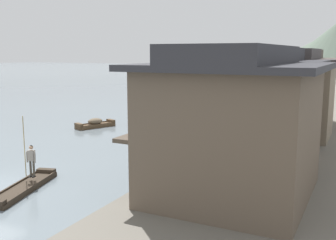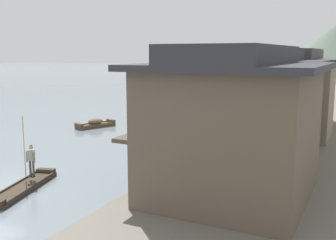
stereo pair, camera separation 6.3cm
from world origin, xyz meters
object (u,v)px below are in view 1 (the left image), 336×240
house_waterfront_tall (289,94)px  mooring_post_dock_near (169,165)px  boat_foreground_poled (23,188)px  boatman_person (31,157)px  house_waterfront_nearest (235,124)px  house_waterfront_narrow (298,87)px  boat_moored_far (194,144)px  boat_moored_third (294,94)px  boat_moored_second (95,124)px  mooring_post_dock_mid (220,136)px  boat_midriver_drifting (237,126)px  house_waterfront_second (265,104)px  boat_moored_nearest (255,110)px  stone_bridge (284,68)px

house_waterfront_tall → mooring_post_dock_near: house_waterfront_tall is taller
boat_foreground_poled → boatman_person: bearing=107.7°
house_waterfront_nearest → house_waterfront_tall: size_ratio=1.16×
house_waterfront_nearest → house_waterfront_narrow: same height
boat_moored_far → house_waterfront_nearest: house_waterfront_nearest is taller
boatman_person → house_waterfront_narrow: bearing=66.1°
boatman_person → boat_moored_third: size_ratio=0.76×
boat_moored_second → house_waterfront_narrow: (15.88, 6.96, 3.28)m
mooring_post_dock_near → mooring_post_dock_mid: mooring_post_dock_mid is taller
boat_midriver_drifting → house_waterfront_narrow: 6.09m
boat_foreground_poled → house_waterfront_tall: 18.63m
boat_moored_far → mooring_post_dock_near: bearing=-76.2°
boat_midriver_drifting → mooring_post_dock_near: bearing=-84.6°
boatman_person → boat_moored_far: 11.51m
mooring_post_dock_mid → boat_midriver_drifting: bearing=99.9°
boat_foreground_poled → boat_moored_third: boat_moored_third is taller
house_waterfront_second → house_waterfront_tall: size_ratio=0.94×
boatman_person → house_waterfront_second: size_ratio=0.47×
house_waterfront_nearest → house_waterfront_tall: same height
boat_midriver_drifting → boat_moored_nearest: bearing=94.6°
boat_foreground_poled → boatman_person: 1.55m
boat_moored_third → mooring_post_dock_near: (1.70, -46.85, 0.84)m
boat_moored_nearest → boat_moored_third: boat_moored_nearest is taller
boat_midriver_drifting → stone_bridge: stone_bridge is taller
boatman_person → mooring_post_dock_mid: size_ratio=3.32×
boat_moored_far → house_waterfront_second: bearing=-23.4°
house_waterfront_tall → boat_moored_far: bearing=-141.8°
house_waterfront_nearest → house_waterfront_tall: 13.25m
boat_moored_second → house_waterfront_narrow: 17.65m
boat_moored_far → boat_midriver_drifting: (0.32, 8.86, -0.14)m
boat_moored_nearest → mooring_post_dock_near: bearing=-84.9°
mooring_post_dock_mid → boat_moored_third: bearing=92.5°
boat_moored_second → house_waterfront_nearest: 20.70m
house_waterfront_nearest → mooring_post_dock_near: house_waterfront_nearest is taller
boat_foreground_poled → house_waterfront_tall: size_ratio=0.74×
boat_moored_far → stone_bridge: stone_bridge is taller
boat_midriver_drifting → mooring_post_dock_mid: (1.57, -8.97, 0.92)m
mooring_post_dock_near → mooring_post_dock_mid: (0.00, 7.61, 0.04)m
boat_moored_second → house_waterfront_nearest: bearing=-37.0°
boat_moored_nearest → stone_bridge: stone_bridge is taller
boat_moored_nearest → boat_moored_second: boat_moored_second is taller
boat_moored_far → mooring_post_dock_mid: bearing=-3.2°
house_waterfront_second → house_waterfront_tall: same height
house_waterfront_tall → mooring_post_dock_mid: house_waterfront_tall is taller
boat_moored_nearest → mooring_post_dock_near: 26.17m
boatman_person → boat_midriver_drifting: (4.49, 19.53, -1.28)m
boat_moored_second → house_waterfront_second: size_ratio=0.57×
boat_foreground_poled → boat_moored_far: (3.89, 11.52, 0.13)m
boatman_person → mooring_post_dock_near: 6.75m
boat_moored_second → house_waterfront_tall: (16.16, 0.94, 3.28)m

